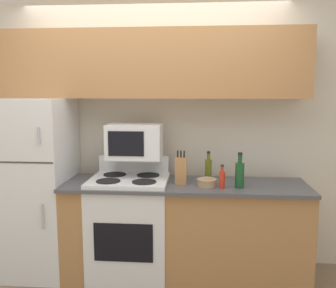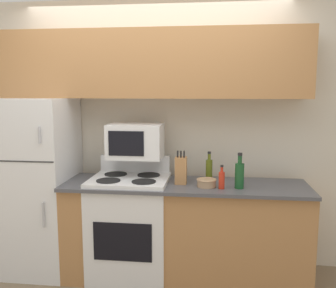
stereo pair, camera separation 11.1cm
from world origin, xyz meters
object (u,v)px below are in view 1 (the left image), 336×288
(bowl, at_px, (207,182))
(bottle_wine_green, at_px, (240,174))
(stove, at_px, (130,226))
(microwave, at_px, (135,141))
(bottle_olive_oil, at_px, (208,168))
(knife_block, at_px, (181,170))
(bottle_hot_sauce, at_px, (222,179))
(refrigerator, at_px, (36,186))

(bowl, height_order, bottle_wine_green, bottle_wine_green)
(stove, height_order, bottle_wine_green, bottle_wine_green)
(microwave, distance_m, bottle_olive_oil, 0.72)
(microwave, xyz_separation_m, bowl, (0.65, -0.20, -0.32))
(knife_block, bearing_deg, stove, 178.54)
(bowl, bearing_deg, stove, 172.41)
(bottle_hot_sauce, height_order, bottle_olive_oil, bottle_olive_oil)
(bottle_olive_oil, bearing_deg, knife_block, -143.68)
(stove, bearing_deg, knife_block, -1.46)
(refrigerator, xyz_separation_m, bottle_hot_sauce, (1.70, -0.20, 0.15))
(knife_block, bearing_deg, refrigerator, 177.05)
(refrigerator, distance_m, bottle_wine_green, 1.87)
(bottle_wine_green, height_order, bottle_olive_oil, bottle_wine_green)
(stove, xyz_separation_m, bottle_olive_oil, (0.71, 0.17, 0.51))
(bowl, bearing_deg, bottle_hot_sauce, -20.72)
(bowl, bearing_deg, bottle_wine_green, -3.42)
(knife_block, relative_size, bowl, 1.74)
(refrigerator, distance_m, bottle_olive_oil, 1.61)
(bottle_wine_green, bearing_deg, bowl, 176.58)
(microwave, height_order, bottle_hot_sauce, microwave)
(bottle_hot_sauce, bearing_deg, bottle_olive_oil, 109.38)
(bowl, relative_size, bottle_wine_green, 0.56)
(bottle_hot_sauce, xyz_separation_m, bottle_olive_oil, (-0.11, 0.31, 0.02))
(refrigerator, bearing_deg, stove, -3.73)
(microwave, bearing_deg, knife_block, -15.67)
(microwave, bearing_deg, bottle_hot_sauce, -17.64)
(knife_block, bearing_deg, bottle_olive_oil, 36.32)
(knife_block, relative_size, bottle_olive_oil, 1.13)
(refrigerator, bearing_deg, bowl, -5.42)
(refrigerator, height_order, bottle_hot_sauce, refrigerator)
(microwave, distance_m, bottle_hot_sauce, 0.86)
(bottle_wine_green, bearing_deg, stove, 173.59)
(knife_block, bearing_deg, bowl, -19.55)
(stove, bearing_deg, microwave, 70.33)
(bottle_hot_sauce, bearing_deg, stove, 170.30)
(bottle_hot_sauce, bearing_deg, knife_block, 160.03)
(bottle_wine_green, bearing_deg, microwave, 166.85)
(refrigerator, height_order, bottle_olive_oil, refrigerator)
(microwave, bearing_deg, bowl, -17.03)
(stove, bearing_deg, refrigerator, 176.27)
(bottle_wine_green, distance_m, bottle_olive_oil, 0.37)
(knife_block, xyz_separation_m, bowl, (0.23, -0.08, -0.08))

